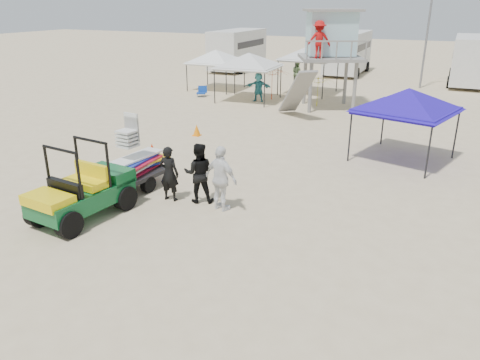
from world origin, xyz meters
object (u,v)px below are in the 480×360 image
at_px(surf_trailer, 133,163).
at_px(lifeguard_tower, 331,37).
at_px(utility_cart, 79,185).
at_px(canopy_blue, 409,92).
at_px(man_left, 169,174).

distance_m(surf_trailer, lifeguard_tower, 14.78).
height_order(utility_cart, canopy_blue, canopy_blue).
height_order(surf_trailer, man_left, surf_trailer).
bearing_deg(surf_trailer, man_left, -11.18).
bearing_deg(lifeguard_tower, surf_trailer, -99.57).
relative_size(man_left, canopy_blue, 0.45).
relative_size(man_left, lifeguard_tower, 0.33).
bearing_deg(utility_cart, surf_trailer, 89.86).
xyz_separation_m(surf_trailer, man_left, (1.52, -0.30, -0.03)).
distance_m(man_left, lifeguard_tower, 14.90).
xyz_separation_m(utility_cart, surf_trailer, (0.01, 2.34, -0.11)).
bearing_deg(man_left, surf_trailer, -14.04).
relative_size(utility_cart, canopy_blue, 0.77).
height_order(utility_cart, surf_trailer, surf_trailer).
distance_m(utility_cart, man_left, 2.55).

